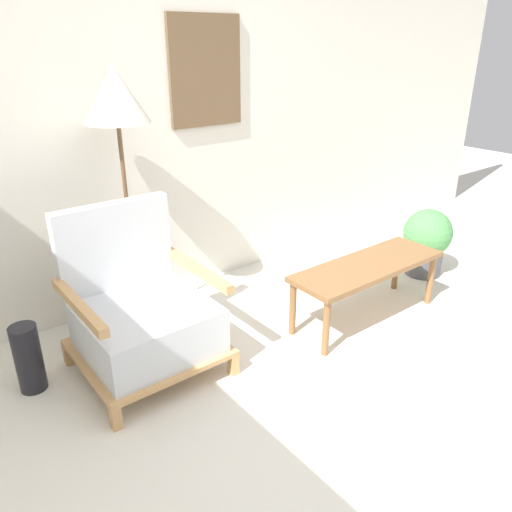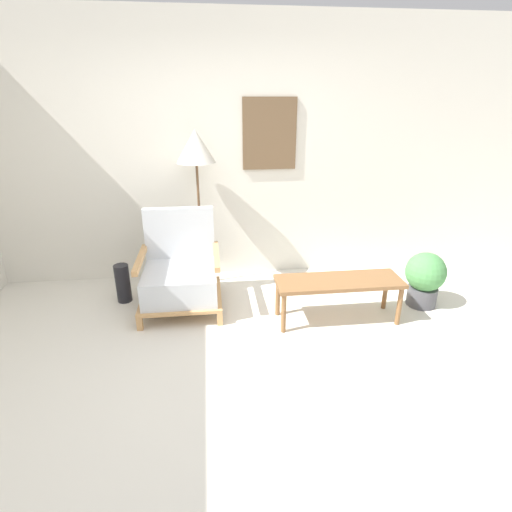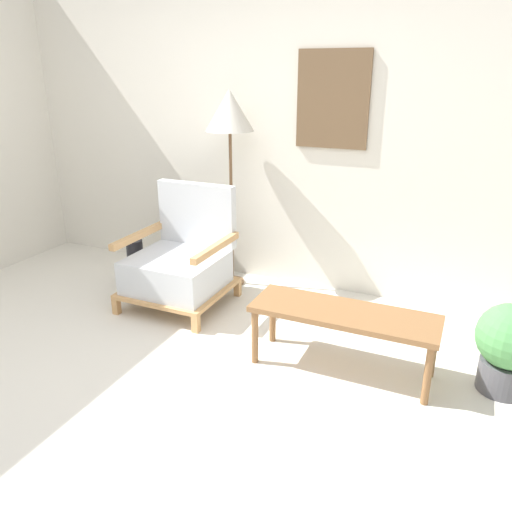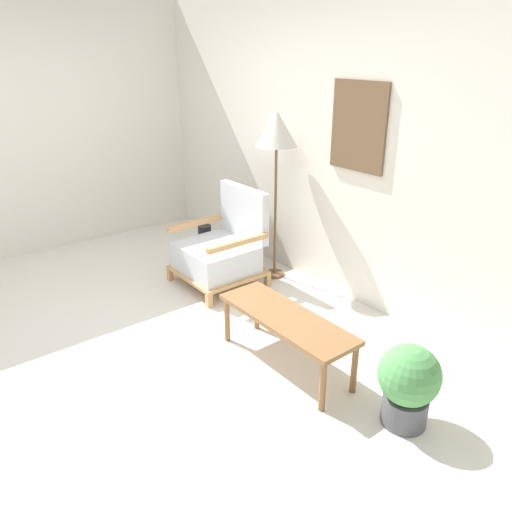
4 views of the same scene
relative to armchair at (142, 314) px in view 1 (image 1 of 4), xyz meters
name	(u,v)px [view 1 (image 1 of 4)]	position (x,y,z in m)	size (l,w,h in m)	color
ground_plane	(372,474)	(0.41, -1.34, -0.34)	(14.00, 14.00, 0.00)	silver
wall_back	(132,107)	(0.42, 0.78, 1.01)	(8.00, 0.09, 2.70)	silver
armchair	(142,314)	(0.00, 0.00, 0.00)	(0.75, 0.73, 0.92)	tan
floor_lamp	(116,102)	(0.20, 0.51, 1.08)	(0.38, 0.38, 1.62)	brown
coffee_table	(368,270)	(1.42, -0.42, 0.01)	(1.13, 0.38, 0.40)	brown
vase	(28,358)	(-0.58, 0.19, -0.15)	(0.14, 0.14, 0.39)	black
potted_plant	(427,239)	(2.34, -0.24, -0.04)	(0.38, 0.38, 0.54)	#4C4C51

